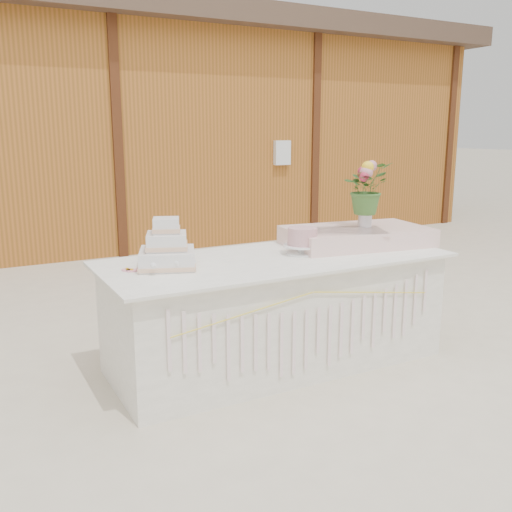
{
  "coord_description": "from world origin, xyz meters",
  "views": [
    {
      "loc": [
        -1.93,
        -3.29,
        1.62
      ],
      "look_at": [
        0.0,
        0.3,
        0.72
      ],
      "focal_mm": 40.0,
      "sensor_mm": 36.0,
      "label": 1
    }
  ],
  "objects": [
    {
      "name": "pink_cake_stand",
      "position": [
        0.21,
        0.0,
        0.88
      ],
      "size": [
        0.26,
        0.26,
        0.19
      ],
      "color": "white",
      "rests_on": "cake_table"
    },
    {
      "name": "satin_runner",
      "position": [
        0.75,
        0.09,
        0.84
      ],
      "size": [
        1.13,
        0.75,
        0.13
      ],
      "primitive_type": "cube",
      "rotation": [
        0.0,
        0.0,
        -0.14
      ],
      "color": "beige",
      "rests_on": "cake_table"
    },
    {
      "name": "barn",
      "position": [
        -0.01,
        5.99,
        1.68
      ],
      "size": [
        12.6,
        4.6,
        3.3
      ],
      "color": "#9F5821",
      "rests_on": "ground"
    },
    {
      "name": "cake_table",
      "position": [
        0.0,
        -0.0,
        0.39
      ],
      "size": [
        2.4,
        1.0,
        0.77
      ],
      "color": "white",
      "rests_on": "ground"
    },
    {
      "name": "bouquet",
      "position": [
        0.83,
        0.1,
        1.24
      ],
      "size": [
        0.42,
        0.39,
        0.39
      ],
      "primitive_type": "imported",
      "rotation": [
        0.0,
        0.0,
        0.28
      ],
      "color": "#376126",
      "rests_on": "flower_vase"
    },
    {
      "name": "loose_flowers",
      "position": [
        -0.96,
        0.1,
        0.78
      ],
      "size": [
        0.26,
        0.37,
        0.02
      ],
      "primitive_type": null,
      "rotation": [
        0.0,
        0.0,
        -0.39
      ],
      "color": "pink",
      "rests_on": "cake_table"
    },
    {
      "name": "wedding_cake",
      "position": [
        -0.76,
        0.07,
        0.88
      ],
      "size": [
        0.45,
        0.45,
        0.32
      ],
      "rotation": [
        0.0,
        0.0,
        -0.36
      ],
      "color": "white",
      "rests_on": "cake_table"
    },
    {
      "name": "ground",
      "position": [
        0.0,
        0.0,
        0.0
      ],
      "size": [
        80.0,
        80.0,
        0.0
      ],
      "primitive_type": "plane",
      "color": "beige",
      "rests_on": "ground"
    },
    {
      "name": "flower_vase",
      "position": [
        0.83,
        0.1,
        0.98
      ],
      "size": [
        0.11,
        0.11,
        0.14
      ],
      "primitive_type": "cylinder",
      "color": "silver",
      "rests_on": "satin_runner"
    }
  ]
}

